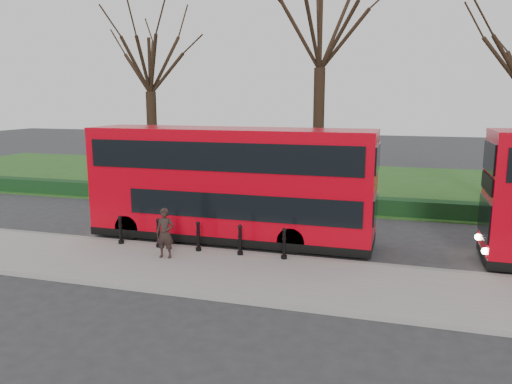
% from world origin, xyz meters
% --- Properties ---
extents(ground, '(120.00, 120.00, 0.00)m').
position_xyz_m(ground, '(0.00, 0.00, 0.00)').
color(ground, '#28282B').
rests_on(ground, ground).
extents(pavement, '(60.00, 4.00, 0.15)m').
position_xyz_m(pavement, '(0.00, -3.00, 0.07)').
color(pavement, gray).
rests_on(pavement, ground).
extents(kerb, '(60.00, 0.25, 0.16)m').
position_xyz_m(kerb, '(0.00, -1.00, 0.07)').
color(kerb, slate).
rests_on(kerb, ground).
extents(grass_verge, '(60.00, 18.00, 0.06)m').
position_xyz_m(grass_verge, '(0.00, 15.00, 0.03)').
color(grass_verge, '#214C19').
rests_on(grass_verge, ground).
extents(hedge, '(60.00, 0.90, 0.80)m').
position_xyz_m(hedge, '(0.00, 6.80, 0.40)').
color(hedge, black).
rests_on(hedge, ground).
extents(yellow_line_outer, '(60.00, 0.10, 0.01)m').
position_xyz_m(yellow_line_outer, '(0.00, -0.70, 0.01)').
color(yellow_line_outer, yellow).
rests_on(yellow_line_outer, ground).
extents(yellow_line_inner, '(60.00, 0.10, 0.01)m').
position_xyz_m(yellow_line_inner, '(0.00, -0.50, 0.01)').
color(yellow_line_inner, yellow).
rests_on(yellow_line_inner, ground).
extents(tree_left, '(6.76, 6.76, 10.56)m').
position_xyz_m(tree_left, '(-8.00, 10.00, 7.67)').
color(tree_left, black).
rests_on(tree_left, ground).
extents(tree_mid, '(8.15, 8.15, 12.73)m').
position_xyz_m(tree_mid, '(2.00, 10.00, 9.26)').
color(tree_mid, black).
rests_on(tree_mid, ground).
extents(bollard_row, '(6.32, 0.15, 1.00)m').
position_xyz_m(bollard_row, '(-0.22, -1.35, 0.65)').
color(bollard_row, black).
rests_on(bollard_row, pavement).
extents(bus_lead, '(10.84, 2.49, 4.31)m').
position_xyz_m(bus_lead, '(0.24, 0.68, 2.17)').
color(bus_lead, '#B1010F').
rests_on(bus_lead, ground).
extents(pedestrian, '(0.65, 0.46, 1.69)m').
position_xyz_m(pedestrian, '(-0.97, -2.37, 1.00)').
color(pedestrian, black).
rests_on(pedestrian, pavement).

